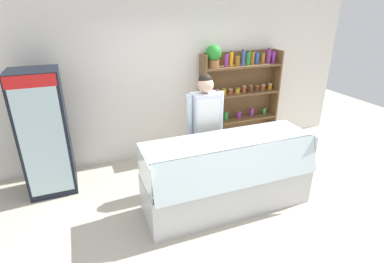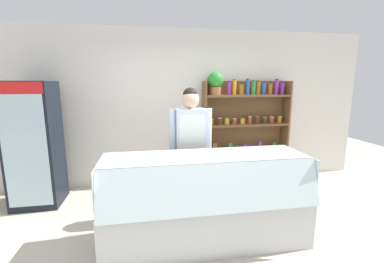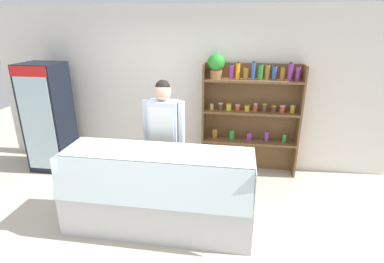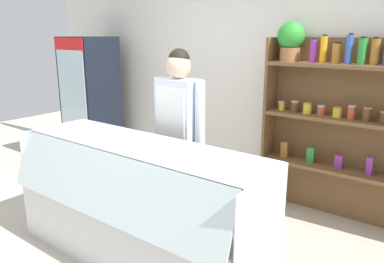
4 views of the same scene
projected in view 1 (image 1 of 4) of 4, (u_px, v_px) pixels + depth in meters
The scene contains 6 objects.
ground_plane at pixel (229, 208), 4.15m from camera, with size 12.00×12.00×0.00m, color beige.
back_wall at pixel (180, 81), 5.34m from camera, with size 6.80×0.10×2.70m, color white.
drinks_fridge at pixel (44, 134), 4.25m from camera, with size 0.64×0.61×1.82m.
shelving_unit at pixel (236, 89), 5.60m from camera, with size 1.56×0.29×1.98m.
deli_display_case at pixel (227, 186), 4.10m from camera, with size 2.27×0.80×1.01m.
shop_clerk at pixel (205, 122), 4.33m from camera, with size 0.57×0.25×1.74m.
Camera 1 is at (-1.71, -2.98, 2.61)m, focal length 28.00 mm.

